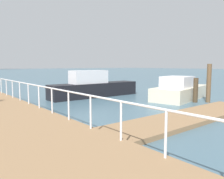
% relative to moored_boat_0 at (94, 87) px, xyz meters
% --- Properties ---
extents(ground_plane, '(300.00, 300.00, 0.00)m').
position_rel_moored_boat_0_xyz_m(ground_plane, '(-2.58, 3.46, -0.75)').
color(ground_plane, '#476675').
extents(floating_dock, '(10.31, 2.00, 0.18)m').
position_rel_moored_boat_0_xyz_m(floating_dock, '(-0.92, -8.60, -0.66)').
color(floating_dock, '#93704C').
rests_on(floating_dock, ground_plane).
extents(boardwalk_railing, '(0.06, 24.79, 1.08)m').
position_rel_moored_boat_0_xyz_m(boardwalk_railing, '(-5.73, -9.01, 0.47)').
color(boardwalk_railing, white).
rests_on(boardwalk_railing, boardwalk).
extents(dock_piling_1, '(0.31, 0.31, 1.59)m').
position_rel_moored_boat_0_xyz_m(dock_piling_1, '(3.70, -6.28, 0.04)').
color(dock_piling_1, '#473826').
rests_on(dock_piling_1, ground_plane).
extents(dock_piling_2, '(0.29, 0.29, 2.49)m').
position_rel_moored_boat_0_xyz_m(dock_piling_2, '(4.35, -6.80, 0.50)').
color(dock_piling_2, brown).
rests_on(dock_piling_2, ground_plane).
extents(moored_boat_0, '(7.28, 1.52, 2.02)m').
position_rel_moored_boat_0_xyz_m(moored_boat_0, '(0.00, 0.00, 0.00)').
color(moored_boat_0, black).
rests_on(moored_boat_0, ground_plane).
extents(moored_boat_2, '(6.02, 3.33, 1.64)m').
position_rel_moored_boat_0_xyz_m(moored_boat_2, '(4.17, -4.81, -0.14)').
color(moored_boat_2, beige).
rests_on(moored_boat_2, ground_plane).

